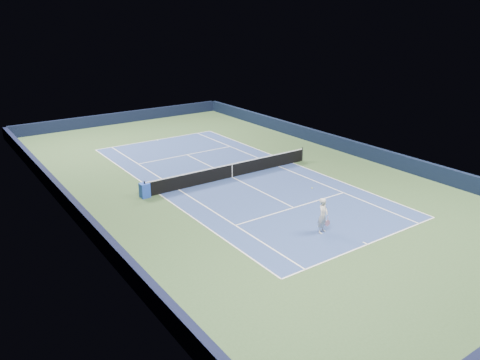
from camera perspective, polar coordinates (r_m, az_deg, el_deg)
ground at (r=32.05m, az=-0.97°, el=0.34°), size 40.00×40.00×0.00m
wall_far at (r=49.00m, az=-14.17°, el=7.39°), size 22.00×0.35×1.10m
wall_right at (r=38.69m, az=12.47°, el=4.21°), size 0.35×40.00×1.10m
wall_left at (r=27.72m, az=-19.88°, el=-2.95°), size 0.35×40.00×1.10m
court_surface at (r=32.05m, az=-0.97°, el=0.34°), size 10.97×23.77×0.01m
baseline_far at (r=41.99m, az=-10.12°, el=4.85°), size 10.97×0.08×0.00m
baseline_near at (r=23.94m, az=15.30°, el=-7.57°), size 10.97×0.08×0.00m
sideline_doubles_right at (r=35.24m, az=6.45°, el=2.08°), size 0.08×23.77×0.00m
sideline_doubles_left at (r=29.54m, az=-9.83°, el=-1.71°), size 0.08×23.77×0.00m
sideline_singles_right at (r=34.39m, az=4.72°, el=1.68°), size 0.08×23.77×0.00m
sideline_singles_left at (r=30.09m, az=-7.48°, el=-1.17°), size 0.08×23.77×0.00m
service_line_far at (r=37.26m, az=-6.49°, el=3.08°), size 8.23×0.08×0.00m
service_line_near at (r=27.34m, az=6.57°, el=-3.37°), size 8.23×0.08×0.00m
center_service_line at (r=32.05m, az=-0.97°, el=0.36°), size 0.08×12.80×0.00m
center_mark_far at (r=41.86m, az=-10.03°, el=4.81°), size 0.08×0.30×0.00m
center_mark_near at (r=24.03m, az=15.03°, el=-7.44°), size 0.08×0.30×0.00m
tennis_net at (r=31.88m, az=-0.97°, el=1.19°), size 12.90×0.10×1.07m
sponsor_cube at (r=29.08m, az=-11.54°, el=-1.24°), size 0.62×0.53×0.91m
tennis_player at (r=24.25m, az=10.08°, el=-4.30°), size 0.89×1.38×2.15m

